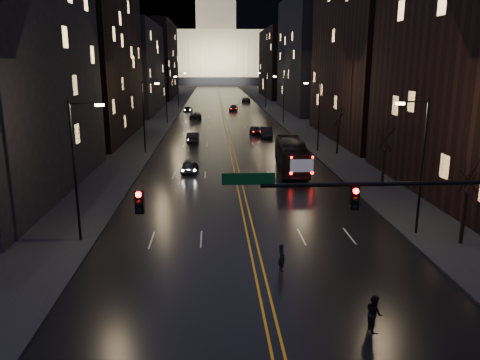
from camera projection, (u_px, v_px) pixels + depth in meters
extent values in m
plane|color=black|center=(270.00, 319.00, 20.91)|extent=(900.00, 900.00, 0.00)
cube|color=black|center=(220.00, 99.00, 146.80)|extent=(20.00, 320.00, 0.02)
cube|color=black|center=(176.00, 99.00, 145.99)|extent=(8.00, 320.00, 0.16)
cube|color=black|center=(265.00, 99.00, 147.57)|extent=(8.00, 320.00, 0.16)
cube|color=orange|center=(220.00, 99.00, 146.79)|extent=(0.62, 320.00, 0.01)
cube|color=black|center=(85.00, 43.00, 68.62)|extent=(12.00, 30.00, 28.00)
cube|color=black|center=(131.00, 68.00, 106.39)|extent=(12.00, 34.00, 20.00)
cube|color=black|center=(155.00, 60.00, 152.38)|extent=(12.00, 40.00, 24.00)
cube|color=black|center=(377.00, 6.00, 65.89)|extent=(12.00, 30.00, 38.00)
cube|color=black|center=(313.00, 55.00, 108.02)|extent=(12.00, 34.00, 26.00)
cube|color=black|center=(283.00, 63.00, 154.99)|extent=(12.00, 40.00, 22.00)
cube|color=black|center=(217.00, 80.00, 262.51)|extent=(90.00, 50.00, 4.00)
cube|color=#DFC781|center=(216.00, 54.00, 259.11)|extent=(80.00, 36.00, 24.00)
cylinder|color=#D5B889|center=(216.00, 16.00, 254.25)|extent=(22.00, 22.00, 16.00)
cylinder|color=black|center=(402.00, 184.00, 19.71)|extent=(12.00, 0.18, 0.18)
cube|color=black|center=(139.00, 202.00, 19.24)|extent=(0.35, 0.30, 1.00)
cube|color=black|center=(354.00, 198.00, 19.75)|extent=(0.35, 0.30, 1.00)
sphere|color=#FF0705|center=(138.00, 195.00, 18.98)|extent=(0.24, 0.24, 0.24)
sphere|color=#FF0705|center=(356.00, 191.00, 19.49)|extent=(0.24, 0.24, 0.24)
cube|color=#053F14|center=(248.00, 179.00, 19.27)|extent=(2.20, 0.06, 0.50)
cylinder|color=black|center=(422.00, 169.00, 30.12)|extent=(0.16, 0.16, 9.00)
cylinder|color=black|center=(414.00, 102.00, 29.02)|extent=(1.80, 0.10, 0.10)
cube|color=#E7C68A|center=(400.00, 103.00, 29.00)|extent=(0.50, 0.25, 0.15)
cylinder|color=black|center=(75.00, 174.00, 28.88)|extent=(0.16, 0.16, 9.00)
cylinder|color=black|center=(84.00, 103.00, 27.89)|extent=(1.80, 0.10, 0.10)
cube|color=#E7C68A|center=(99.00, 105.00, 27.96)|extent=(0.50, 0.25, 0.15)
cylinder|color=black|center=(319.00, 117.00, 59.17)|extent=(0.16, 0.16, 9.00)
cylinder|color=black|center=(313.00, 82.00, 58.07)|extent=(1.80, 0.10, 0.10)
cube|color=#E7C68A|center=(306.00, 83.00, 58.05)|extent=(0.50, 0.25, 0.15)
cylinder|color=black|center=(144.00, 118.00, 57.93)|extent=(0.16, 0.16, 9.00)
cylinder|color=black|center=(149.00, 83.00, 56.94)|extent=(1.80, 0.10, 0.10)
cube|color=#E7C68A|center=(157.00, 84.00, 57.01)|extent=(0.50, 0.25, 0.15)
cylinder|color=black|center=(284.00, 99.00, 88.22)|extent=(0.16, 0.16, 9.00)
cylinder|color=black|center=(279.00, 76.00, 87.12)|extent=(1.80, 0.10, 0.10)
cube|color=#E7C68A|center=(275.00, 76.00, 87.10)|extent=(0.50, 0.25, 0.15)
cylinder|color=black|center=(167.00, 100.00, 86.98)|extent=(0.16, 0.16, 9.00)
cylinder|color=black|center=(171.00, 76.00, 85.99)|extent=(1.80, 0.10, 0.10)
cube|color=#E7C68A|center=(175.00, 77.00, 86.06)|extent=(0.50, 0.25, 0.15)
cylinder|color=black|center=(266.00, 90.00, 117.27)|extent=(0.16, 0.16, 9.00)
cylinder|color=black|center=(263.00, 73.00, 116.18)|extent=(1.80, 0.10, 0.10)
cube|color=#E7C68A|center=(259.00, 73.00, 116.15)|extent=(0.50, 0.25, 0.15)
cylinder|color=black|center=(178.00, 91.00, 116.03)|extent=(0.16, 0.16, 9.00)
cylinder|color=black|center=(181.00, 73.00, 115.04)|extent=(1.80, 0.10, 0.10)
cube|color=#E7C68A|center=(185.00, 73.00, 115.11)|extent=(0.50, 0.25, 0.15)
cylinder|color=black|center=(463.00, 219.00, 28.96)|extent=(0.24, 0.24, 3.50)
cylinder|color=black|center=(383.00, 169.00, 42.52)|extent=(0.24, 0.24, 3.50)
cylinder|color=black|center=(337.00, 141.00, 58.01)|extent=(0.24, 0.24, 3.50)
imported|color=black|center=(291.00, 155.00, 49.61)|extent=(3.53, 11.77, 3.23)
imported|color=black|center=(190.00, 166.00, 48.82)|extent=(1.88, 4.01, 1.33)
imported|color=black|center=(193.00, 137.00, 67.50)|extent=(1.70, 4.59, 1.50)
imported|color=black|center=(196.00, 116.00, 95.29)|extent=(2.50, 5.21, 1.43)
imported|color=black|center=(188.00, 109.00, 109.29)|extent=(2.10, 4.61, 1.31)
imported|color=black|center=(266.00, 132.00, 71.51)|extent=(2.10, 5.19, 1.68)
imported|color=black|center=(256.00, 130.00, 74.86)|extent=(1.92, 4.16, 1.38)
imported|color=black|center=(233.00, 108.00, 111.50)|extent=(2.49, 4.86, 1.35)
imported|color=black|center=(246.00, 100.00, 136.17)|extent=(2.68, 5.37, 1.46)
imported|color=black|center=(282.00, 257.00, 25.63)|extent=(0.53, 0.65, 1.56)
imported|color=black|center=(374.00, 313.00, 19.87)|extent=(0.49, 0.83, 1.64)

